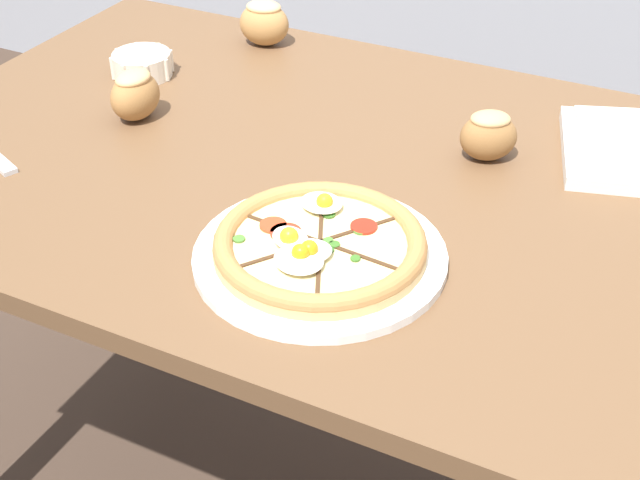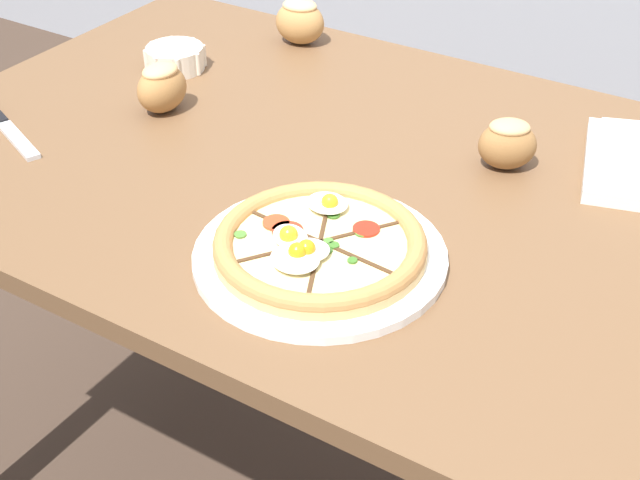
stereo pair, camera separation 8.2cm
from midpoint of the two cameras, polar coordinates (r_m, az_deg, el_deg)
name	(u,v)px [view 2 (the right image)]	position (r m, az deg, el deg)	size (l,w,h in m)	color
dining_table	(361,236)	(1.29, 4.48, 0.18)	(1.36, 0.84, 0.78)	brown
pizza	(319,248)	(1.05, 2.20, -0.55)	(0.30, 0.30, 0.05)	white
ramekin_bowl	(175,57)	(1.54, -7.72, 11.48)	(0.10, 0.10, 0.04)	silver
bread_piece_near	(508,143)	(1.26, 13.77, 6.00)	(0.10, 0.09, 0.07)	olive
bread_piece_mid	(300,21)	(1.62, 0.20, 13.84)	(0.10, 0.08, 0.08)	#B27F47
bread_piece_far	(160,87)	(1.39, -8.51, 9.60)	(0.07, 0.09, 0.08)	#A3703D
knife_main	(7,127)	(1.40, -17.82, 6.85)	(0.21, 0.10, 0.01)	silver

